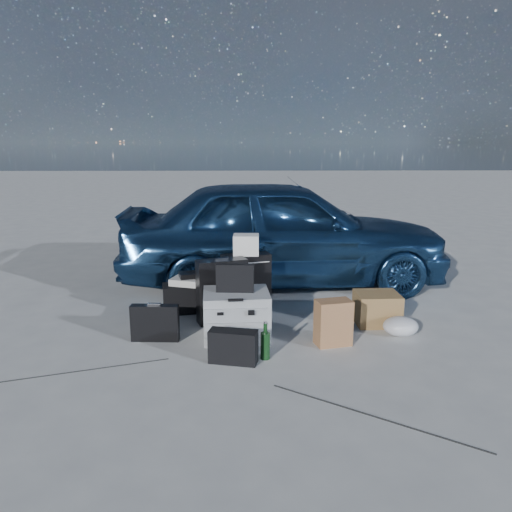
% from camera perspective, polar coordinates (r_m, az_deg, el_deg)
% --- Properties ---
extents(ground, '(60.00, 60.00, 0.00)m').
position_cam_1_polar(ground, '(4.71, -1.46, -10.46)').
color(ground, '#BBBBB6').
rests_on(ground, ground).
extents(car, '(4.29, 1.90, 1.44)m').
position_cam_1_polar(car, '(6.60, 3.06, 2.83)').
color(car, navy).
rests_on(car, ground).
extents(pelican_case, '(0.66, 0.56, 0.46)m').
position_cam_1_polar(pelican_case, '(4.89, -2.26, -6.70)').
color(pelican_case, gray).
rests_on(pelican_case, ground).
extents(laptop_bag, '(0.37, 0.11, 0.27)m').
position_cam_1_polar(laptop_bag, '(4.79, -2.41, -2.52)').
color(laptop_bag, black).
rests_on(laptop_bag, pelican_case).
extents(briefcase, '(0.46, 0.12, 0.35)m').
position_cam_1_polar(briefcase, '(4.91, -11.47, -7.51)').
color(briefcase, black).
rests_on(briefcase, ground).
extents(suitcase_left, '(0.55, 0.35, 0.68)m').
position_cam_1_polar(suitcase_left, '(5.27, -3.92, -4.00)').
color(suitcase_left, black).
rests_on(suitcase_left, ground).
extents(suitcase_right, '(0.57, 0.34, 0.65)m').
position_cam_1_polar(suitcase_right, '(5.63, -1.14, -3.03)').
color(suitcase_right, black).
rests_on(suitcase_right, ground).
extents(white_carton, '(0.29, 0.23, 0.22)m').
position_cam_1_polar(white_carton, '(5.52, -1.14, 1.31)').
color(white_carton, silver).
rests_on(white_carton, suitcase_right).
extents(duffel_bag, '(0.67, 0.39, 0.32)m').
position_cam_1_polar(duffel_bag, '(5.68, -7.35, -4.72)').
color(duffel_bag, black).
rests_on(duffel_bag, ground).
extents(flat_box_white, '(0.50, 0.43, 0.07)m').
position_cam_1_polar(flat_box_white, '(5.63, -7.35, -2.82)').
color(flat_box_white, silver).
rests_on(flat_box_white, duffel_bag).
extents(flat_box_black, '(0.30, 0.25, 0.06)m').
position_cam_1_polar(flat_box_black, '(5.62, -7.40, -2.15)').
color(flat_box_black, black).
rests_on(flat_box_black, flat_box_white).
extents(kraft_bag, '(0.36, 0.26, 0.43)m').
position_cam_1_polar(kraft_bag, '(4.76, 8.82, -7.53)').
color(kraft_bag, '#936840').
rests_on(kraft_bag, ground).
extents(cardboard_box, '(0.45, 0.40, 0.33)m').
position_cam_1_polar(cardboard_box, '(5.40, 13.65, -5.85)').
color(cardboard_box, olive).
rests_on(cardboard_box, ground).
extents(plastic_bag, '(0.35, 0.30, 0.19)m').
position_cam_1_polar(plastic_bag, '(5.16, 16.19, -7.72)').
color(plastic_bag, '#B9BABF').
rests_on(plastic_bag, ground).
extents(messenger_bag, '(0.44, 0.24, 0.29)m').
position_cam_1_polar(messenger_bag, '(4.37, -2.62, -10.31)').
color(messenger_bag, black).
rests_on(messenger_bag, ground).
extents(green_bottle, '(0.09, 0.09, 0.33)m').
position_cam_1_polar(green_bottle, '(4.43, 1.07, -9.70)').
color(green_bottle, black).
rests_on(green_bottle, ground).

